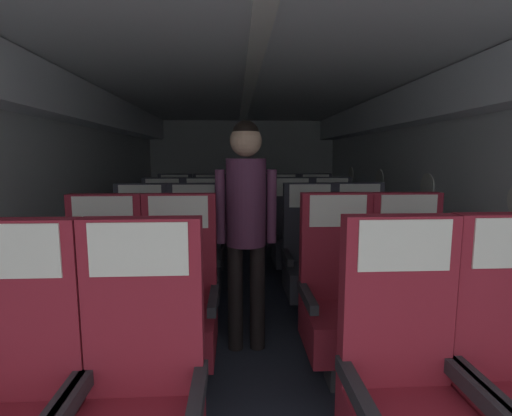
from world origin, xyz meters
The scene contains 22 objects.
ground centered at (0.00, 3.77, -0.01)m, with size 3.86×7.94×0.02m, color #2D3342.
fuselage_shell centered at (0.00, 4.06, 1.56)m, with size 3.74×7.59×2.16m.
seat_a_left_window centered at (-0.95, 1.36, 0.49)m, with size 0.48×0.50×1.18m.
seat_a_left_aisle centered at (-0.50, 1.37, 0.49)m, with size 0.48×0.50×1.18m.
seat_a_right_window centered at (0.50, 1.37, 0.49)m, with size 0.48×0.50×1.18m.
seat_b_left_window centered at (-0.95, 2.30, 0.49)m, with size 0.48×0.50×1.18m.
seat_b_left_aisle centered at (-0.49, 2.30, 0.49)m, with size 0.48×0.50×1.18m.
seat_b_right_aisle centered at (0.95, 2.29, 0.49)m, with size 0.48×0.50×1.18m.
seat_b_right_window centered at (0.50, 2.30, 0.49)m, with size 0.48×0.50×1.18m.
seat_c_left_window centered at (-0.96, 3.23, 0.49)m, with size 0.48×0.50×1.18m.
seat_c_left_aisle centered at (-0.50, 3.24, 0.49)m, with size 0.48×0.50×1.18m.
seat_c_right_aisle centered at (0.95, 3.23, 0.49)m, with size 0.48×0.50×1.18m.
seat_c_right_window centered at (0.50, 3.21, 0.49)m, with size 0.48×0.50×1.18m.
seat_d_left_window centered at (-0.94, 4.15, 0.49)m, with size 0.48×0.50×1.18m.
seat_d_left_aisle centered at (-0.50, 4.15, 0.49)m, with size 0.48×0.50×1.18m.
seat_d_right_aisle centered at (0.94, 4.16, 0.49)m, with size 0.48×0.50×1.18m.
seat_d_right_window centered at (0.49, 4.16, 0.49)m, with size 0.48×0.50×1.18m.
seat_e_left_window centered at (-0.96, 5.07, 0.49)m, with size 0.48×0.50×1.18m.
seat_e_left_aisle centered at (-0.49, 5.07, 0.49)m, with size 0.48×0.50×1.18m.
seat_e_right_aisle centered at (0.95, 5.07, 0.49)m, with size 0.48×0.50×1.18m.
seat_e_right_window centered at (0.49, 5.08, 0.49)m, with size 0.48×0.50×1.18m.
flight_attendant centered at (-0.07, 2.71, 1.02)m, with size 0.43×0.28×1.65m.
Camera 1 is at (-0.14, 0.11, 1.40)m, focal length 26.23 mm.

